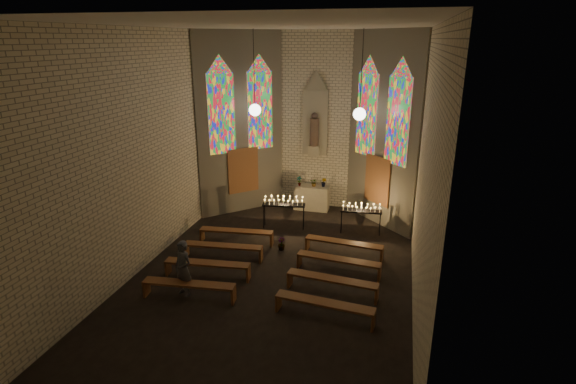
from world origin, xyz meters
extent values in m
plane|color=black|center=(0.00, 0.00, 0.00)|extent=(12.00, 12.00, 0.00)
cube|color=beige|center=(0.00, 6.00, 3.50)|extent=(8.00, 0.02, 7.00)
cube|color=beige|center=(0.00, -6.00, 3.50)|extent=(8.00, 0.02, 7.00)
cube|color=beige|center=(-4.00, 0.00, 3.50)|extent=(0.02, 12.00, 7.00)
cube|color=beige|center=(4.00, 0.00, 3.50)|extent=(0.02, 12.00, 7.00)
cube|color=silver|center=(0.00, 0.00, 7.00)|extent=(8.00, 12.00, 0.01)
cube|color=beige|center=(-2.75, 4.75, 3.50)|extent=(2.72, 2.72, 7.00)
cube|color=beige|center=(2.75, 4.75, 3.50)|extent=(2.72, 2.72, 7.00)
cube|color=#4C3F8C|center=(-3.21, 4.06, 4.00)|extent=(0.78, 0.78, 3.00)
cube|color=#4C3F8C|center=(-2.06, 5.21, 4.00)|extent=(0.78, 0.78, 3.00)
cube|color=#4C3F8C|center=(2.06, 5.21, 4.00)|extent=(0.78, 0.78, 3.00)
cube|color=#4C3F8C|center=(3.21, 4.06, 4.00)|extent=(0.78, 0.78, 3.00)
cube|color=brown|center=(-2.63, 4.63, 1.70)|extent=(0.95, 0.95, 1.80)
cube|color=brown|center=(2.63, 4.63, 1.70)|extent=(0.95, 0.95, 1.80)
cube|color=gray|center=(0.00, 5.92, 3.50)|extent=(1.00, 0.12, 2.60)
cone|color=gray|center=(0.00, 5.92, 5.15)|extent=(1.00, 1.00, 0.80)
cube|color=#B2AB91|center=(0.00, 5.78, 2.40)|extent=(0.45, 0.30, 0.40)
cylinder|color=brown|center=(0.00, 5.78, 3.15)|extent=(0.36, 0.36, 1.10)
sphere|color=brown|center=(0.00, 5.78, 3.80)|extent=(0.26, 0.26, 0.26)
sphere|color=white|center=(-1.90, 4.10, 4.20)|extent=(0.44, 0.44, 0.44)
cylinder|color=black|center=(-1.90, 4.10, 5.60)|extent=(0.02, 0.02, 2.80)
sphere|color=white|center=(1.90, 4.10, 4.20)|extent=(0.44, 0.44, 0.44)
cylinder|color=black|center=(1.90, 4.10, 5.60)|extent=(0.02, 0.02, 2.80)
cube|color=#B2AB91|center=(0.00, 5.45, 0.50)|extent=(1.40, 0.60, 1.00)
imported|color=#4C723F|center=(-0.50, 5.36, 1.19)|extent=(0.22, 0.16, 0.39)
imported|color=#4C723F|center=(0.10, 5.43, 1.17)|extent=(0.35, 0.32, 0.34)
imported|color=#4C723F|center=(0.49, 5.48, 1.19)|extent=(0.27, 0.25, 0.39)
imported|color=#4C723F|center=(-0.21, 1.49, 0.21)|extent=(0.31, 0.31, 0.43)
cube|color=black|center=(-0.62, 3.32, 0.90)|extent=(1.61, 0.61, 0.05)
cylinder|color=black|center=(-1.32, 3.06, 0.44)|extent=(0.03, 0.03, 0.88)
cylinder|color=black|center=(0.13, 3.29, 0.44)|extent=(0.03, 0.03, 0.88)
cylinder|color=black|center=(-1.36, 3.35, 0.44)|extent=(0.03, 0.03, 0.88)
cylinder|color=black|center=(0.09, 3.58, 0.44)|extent=(0.03, 0.03, 0.88)
cube|color=black|center=(2.19, 3.53, 0.84)|extent=(1.49, 0.47, 0.05)
cylinder|color=black|center=(1.52, 3.34, 0.41)|extent=(0.03, 0.03, 0.82)
cylinder|color=black|center=(2.88, 3.45, 0.41)|extent=(0.03, 0.03, 0.82)
cylinder|color=black|center=(1.49, 3.61, 0.41)|extent=(0.03, 0.03, 0.82)
cylinder|color=black|center=(2.86, 3.72, 0.41)|extent=(0.03, 0.03, 0.82)
cube|color=brown|center=(-1.84, 1.62, 0.45)|extent=(2.54, 0.60, 0.06)
cube|color=brown|center=(-3.07, 1.50, 0.23)|extent=(0.10, 0.36, 0.45)
cube|color=brown|center=(-0.62, 1.74, 0.23)|extent=(0.10, 0.36, 0.45)
cube|color=brown|center=(1.84, 1.62, 0.45)|extent=(2.54, 0.60, 0.06)
cube|color=brown|center=(0.62, 1.74, 0.23)|extent=(0.10, 0.36, 0.45)
cube|color=brown|center=(3.07, 1.50, 0.23)|extent=(0.10, 0.36, 0.45)
cube|color=brown|center=(-1.84, 0.42, 0.45)|extent=(2.54, 0.60, 0.06)
cube|color=brown|center=(-3.07, 0.30, 0.23)|extent=(0.10, 0.36, 0.45)
cube|color=brown|center=(-0.62, 0.54, 0.23)|extent=(0.10, 0.36, 0.45)
cube|color=brown|center=(1.84, 0.42, 0.45)|extent=(2.54, 0.60, 0.06)
cube|color=brown|center=(0.62, 0.54, 0.23)|extent=(0.10, 0.36, 0.45)
cube|color=brown|center=(3.07, 0.30, 0.23)|extent=(0.10, 0.36, 0.45)
cube|color=brown|center=(-1.84, -0.78, 0.45)|extent=(2.54, 0.60, 0.06)
cube|color=brown|center=(-3.07, -0.90, 0.23)|extent=(0.10, 0.36, 0.45)
cube|color=brown|center=(-0.62, -0.66, 0.23)|extent=(0.10, 0.36, 0.45)
cube|color=brown|center=(1.84, -0.78, 0.45)|extent=(2.54, 0.60, 0.06)
cube|color=brown|center=(0.62, -0.66, 0.23)|extent=(0.10, 0.36, 0.45)
cube|color=brown|center=(3.07, -0.90, 0.23)|extent=(0.10, 0.36, 0.45)
cube|color=brown|center=(-1.84, -1.98, 0.45)|extent=(2.54, 0.60, 0.06)
cube|color=brown|center=(-3.07, -2.10, 0.23)|extent=(0.10, 0.36, 0.45)
cube|color=brown|center=(-0.62, -1.86, 0.23)|extent=(0.10, 0.36, 0.45)
cube|color=brown|center=(1.84, -1.98, 0.45)|extent=(2.54, 0.60, 0.06)
cube|color=brown|center=(0.62, -1.86, 0.23)|extent=(0.10, 0.36, 0.45)
cube|color=brown|center=(3.07, -2.10, 0.23)|extent=(0.10, 0.36, 0.45)
imported|color=#4B4D55|center=(-2.07, -1.81, 0.79)|extent=(0.68, 0.58, 1.58)
camera|label=1|loc=(3.36, -11.56, 6.67)|focal=28.00mm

